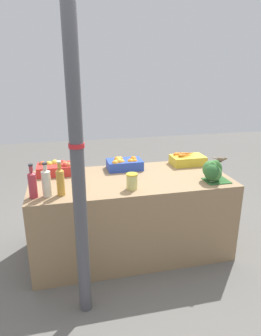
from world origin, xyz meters
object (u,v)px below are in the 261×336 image
at_px(juice_bottle_amber, 60,181).
at_px(sparrow_bird, 221,159).
at_px(support_pole, 77,163).
at_px(juice_bottle_cloudy, 46,182).
at_px(broccoli_pile, 213,171).
at_px(juice_bottle_ruby, 33,184).
at_px(apple_crate, 57,168).
at_px(orange_crate, 124,163).
at_px(pickle_jar, 132,181).
at_px(carrot_crate, 187,160).

xyz_separation_m(juice_bottle_amber, sparrow_bird, (1.42, -0.01, 0.09)).
height_order(support_pole, juice_bottle_cloudy, support_pole).
xyz_separation_m(broccoli_pile, juice_bottle_ruby, (-1.58, -0.02, 0.02)).
relative_size(apple_crate, orange_crate, 1.00).
relative_size(apple_crate, pickle_jar, 2.52).
bearing_deg(broccoli_pile, apple_crate, 159.50).
height_order(pickle_jar, sparrow_bird, sparrow_bird).
height_order(juice_bottle_amber, pickle_jar, juice_bottle_amber).
distance_m(apple_crate, pickle_jar, 0.83).
bearing_deg(apple_crate, carrot_crate, -0.00).
xyz_separation_m(orange_crate, juice_bottle_amber, (-0.64, -0.53, 0.06)).
height_order(support_pole, juice_bottle_ruby, support_pole).
bearing_deg(pickle_jar, apple_crate, 139.40).
bearing_deg(juice_bottle_amber, juice_bottle_cloudy, -180.00).
height_order(apple_crate, juice_bottle_cloudy, juice_bottle_cloudy).
height_order(apple_crate, orange_crate, orange_crate).
relative_size(carrot_crate, juice_bottle_amber, 1.21).
relative_size(orange_crate, juice_bottle_cloudy, 1.23).
bearing_deg(pickle_jar, juice_bottle_amber, 179.55).
relative_size(support_pole, juice_bottle_amber, 8.05).
xyz_separation_m(orange_crate, sparrow_bird, (0.78, -0.55, 0.16)).
bearing_deg(apple_crate, juice_bottle_amber, -86.18).
distance_m(apple_crate, broccoli_pile, 1.49).
distance_m(pickle_jar, sparrow_bird, 0.84).
relative_size(pickle_jar, sparrow_bird, 1.20).
height_order(juice_bottle_ruby, juice_bottle_cloudy, juice_bottle_cloudy).
distance_m(juice_bottle_ruby, sparrow_bird, 1.64).
bearing_deg(pickle_jar, broccoli_pile, 1.48).
bearing_deg(pickle_jar, support_pole, -136.86).
relative_size(carrot_crate, broccoli_pile, 1.46).
height_order(broccoli_pile, pickle_jar, broccoli_pile).
bearing_deg(orange_crate, juice_bottle_cloudy, -144.69).
relative_size(support_pole, juice_bottle_cloudy, 8.21).
relative_size(support_pole, orange_crate, 6.66).
bearing_deg(juice_bottle_amber, carrot_crate, 21.85).
bearing_deg(pickle_jar, juice_bottle_ruby, 179.67).
relative_size(apple_crate, carrot_crate, 1.00).
bearing_deg(juice_bottle_cloudy, pickle_jar, -0.38).
bearing_deg(support_pole, apple_crate, 99.38).
height_order(juice_bottle_amber, sparrow_bird, juice_bottle_amber).
xyz_separation_m(support_pole, sparrow_bird, (1.29, 0.43, -0.19)).
bearing_deg(carrot_crate, pickle_jar, -143.92).
bearing_deg(apple_crate, broccoli_pile, -20.50).
xyz_separation_m(apple_crate, sparrow_bird, (1.46, -0.55, 0.16)).
relative_size(broccoli_pile, juice_bottle_cloudy, 0.85).
height_order(carrot_crate, juice_bottle_amber, juice_bottle_amber).
distance_m(orange_crate, juice_bottle_amber, 0.84).
distance_m(juice_bottle_amber, sparrow_bird, 1.42).
bearing_deg(juice_bottle_amber, pickle_jar, -0.45).
xyz_separation_m(apple_crate, juice_bottle_cloudy, (-0.07, -0.54, 0.06)).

